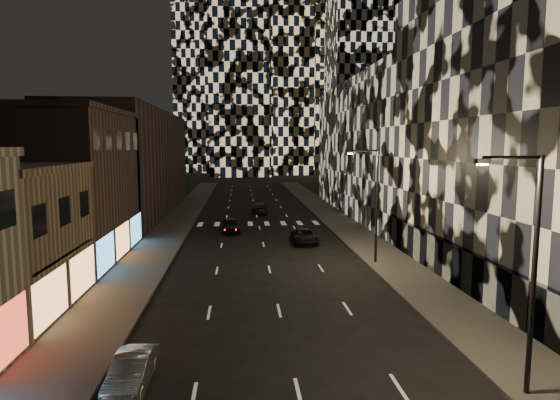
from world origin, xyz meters
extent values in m
cube|color=#47443F|center=(-10.00, 50.00, 0.07)|extent=(4.00, 120.00, 0.15)
cube|color=#47443F|center=(10.00, 50.00, 0.07)|extent=(4.00, 120.00, 0.15)
cube|color=#4C4C47|center=(-7.90, 50.00, 0.07)|extent=(0.20, 120.00, 0.15)
cube|color=#4C4C47|center=(7.90, 50.00, 0.07)|extent=(0.20, 120.00, 0.15)
cube|color=#473028|center=(-17.00, 33.50, 6.00)|extent=(10.00, 15.00, 12.00)
cube|color=#473028|center=(-17.00, 60.00, 7.00)|extent=(10.00, 40.00, 14.00)
cube|color=#383838|center=(12.30, 24.50, 1.50)|extent=(0.60, 25.00, 3.00)
cube|color=#232326|center=(20.00, 57.00, 9.00)|extent=(16.00, 40.00, 18.00)
cube|color=black|center=(35.00, 135.00, 50.00)|extent=(20.00, 20.00, 100.00)
cube|color=black|center=(-2.00, 140.00, 47.50)|extent=(18.00, 18.00, 95.00)
cylinder|color=black|center=(8.60, 10.00, 4.65)|extent=(0.20, 0.20, 9.00)
cylinder|color=black|center=(7.50, 10.00, 9.05)|extent=(2.20, 0.14, 0.14)
cube|color=black|center=(6.40, 10.00, 8.93)|extent=(0.50, 0.25, 0.18)
cube|color=#FFEAB2|center=(6.40, 10.00, 8.81)|extent=(0.35, 0.18, 0.06)
cylinder|color=black|center=(8.60, 30.00, 4.65)|extent=(0.20, 0.20, 9.00)
cylinder|color=black|center=(7.50, 30.00, 9.05)|extent=(2.20, 0.14, 0.14)
cube|color=black|center=(6.40, 30.00, 8.93)|extent=(0.50, 0.25, 0.18)
cube|color=#FFEAB2|center=(6.40, 30.00, 8.81)|extent=(0.35, 0.18, 0.06)
imported|color=gray|center=(-6.48, 12.00, 0.65)|extent=(1.52, 3.99, 1.30)
imported|color=black|center=(-3.24, 44.60, 0.78)|extent=(2.28, 4.72, 1.55)
imported|color=black|center=(0.50, 58.31, 0.72)|extent=(2.09, 4.99, 1.44)
imported|color=black|center=(4.00, 38.28, 0.67)|extent=(2.29, 4.87, 1.35)
camera|label=1|loc=(-2.15, -5.90, 9.51)|focal=30.00mm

